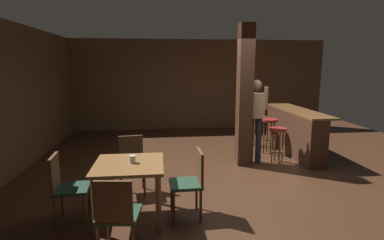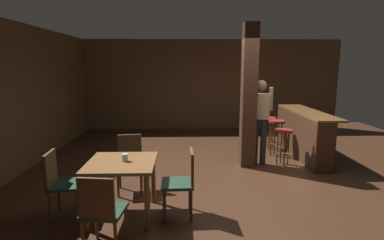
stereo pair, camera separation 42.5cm
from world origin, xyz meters
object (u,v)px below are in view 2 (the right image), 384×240
bar_counter (302,133)px  chair_east (183,179)px  standing_person (260,116)px  bar_stool_far (268,125)px  chair_north (130,160)px  napkin_cup (125,158)px  dining_table (122,171)px  chair_south (101,209)px  bar_stool_mid (277,129)px  bar_stool_near (283,139)px  chair_west (61,181)px

bar_counter → chair_east: bearing=-135.0°
standing_person → bar_stool_far: bearing=66.9°
chair_north → napkin_cup: bearing=-83.8°
dining_table → chair_south: size_ratio=0.99×
chair_south → chair_east: bearing=43.7°
bar_counter → bar_stool_mid: (-0.55, 0.05, 0.09)m
dining_table → bar_stool_near: 3.47m
chair_north → bar_stool_far: bearing=40.1°
napkin_cup → bar_stool_mid: bearing=43.1°
bar_stool_near → bar_stool_mid: bar_stool_mid is taller
dining_table → standing_person: (2.36, 2.07, 0.38)m
dining_table → chair_south: bearing=-93.3°
bar_counter → bar_stool_far: bearing=129.9°
chair_north → chair_west: bearing=-131.5°
chair_north → bar_counter: (3.50, 1.79, 0.01)m
standing_person → bar_stool_far: size_ratio=2.27×
bar_stool_mid → chair_north: bearing=-148.0°
napkin_cup → bar_stool_near: (2.78, 2.00, -0.25)m
chair_south → standing_person: size_ratio=0.52×
chair_north → napkin_cup: size_ratio=8.87×
chair_east → chair_south: bearing=-136.3°
chair_east → bar_stool_near: bearing=45.1°
napkin_cup → bar_stool_near: bearing=35.6°
dining_table → chair_east: bearing=-1.4°
chair_north → bar_counter: size_ratio=0.38×
bar_stool_near → bar_stool_mid: bearing=84.0°
chair_north → standing_person: 2.75m
chair_south → bar_counter: bearing=44.7°
chair_south → napkin_cup: size_ratio=8.87×
napkin_cup → bar_stool_mid: napkin_cup is taller
chair_south → standing_person: bearing=50.4°
chair_west → bar_stool_near: size_ratio=1.21×
chair_south → chair_west: 1.11m
standing_person → bar_stool_mid: bearing=48.5°
napkin_cup → chair_west: bearing=-177.9°
chair_east → bar_stool_far: (2.08, 3.32, 0.07)m
dining_table → chair_east: size_ratio=0.99×
chair_south → chair_east: (0.86, 0.82, 0.00)m
bar_stool_mid → bar_stool_far: size_ratio=1.06×
napkin_cup → standing_person: 3.10m
chair_west → napkin_cup: 0.90m
dining_table → chair_east: (0.81, -0.02, -0.11)m
dining_table → chair_east: 0.82m
bar_stool_far → chair_south: bearing=-125.3°
dining_table → bar_counter: (3.45, 2.63, -0.10)m
standing_person → bar_counter: bearing=26.9°
chair_south → bar_stool_far: 5.08m
bar_stool_far → dining_table: bearing=-131.1°
chair_east → napkin_cup: 0.82m
chair_west → bar_stool_near: (3.63, 2.03, 0.05)m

